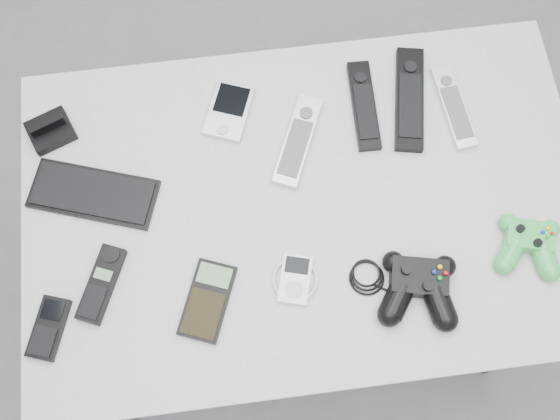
{
  "coord_description": "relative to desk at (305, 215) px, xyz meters",
  "views": [
    {
      "loc": [
        -0.13,
        -0.31,
        1.9
      ],
      "look_at": [
        -0.08,
        0.08,
        0.75
      ],
      "focal_mm": 42.0,
      "sensor_mm": 36.0,
      "label": 1
    }
  ],
  "objects": [
    {
      "name": "cordless_handset",
      "position": [
        -0.39,
        -0.11,
        0.07
      ],
      "size": [
        0.1,
        0.15,
        0.02
      ],
      "primitive_type": "cube",
      "rotation": [
        0.0,
        0.0,
        -0.41
      ],
      "color": "black",
      "rests_on": "desk"
    },
    {
      "name": "pda",
      "position": [
        -0.13,
        0.21,
        0.07
      ],
      "size": [
        0.11,
        0.14,
        0.02
      ],
      "primitive_type": "cube",
      "rotation": [
        0.0,
        0.0,
        -0.37
      ],
      "color": "silver",
      "rests_on": "desk"
    },
    {
      "name": "remote_black_b",
      "position": [
        0.24,
        0.19,
        0.07
      ],
      "size": [
        0.1,
        0.23,
        0.02
      ],
      "primitive_type": "cube",
      "rotation": [
        0.0,
        0.0,
        -0.2
      ],
      "color": "black",
      "rests_on": "desk"
    },
    {
      "name": "mp3_player",
      "position": [
        -0.04,
        -0.14,
        0.07
      ],
      "size": [
        0.11,
        0.11,
        0.02
      ],
      "primitive_type": "cube",
      "rotation": [
        0.0,
        0.0,
        -0.27
      ],
      "color": "white",
      "rests_on": "desk"
    },
    {
      "name": "mobile_phone",
      "position": [
        -0.49,
        -0.18,
        0.07
      ],
      "size": [
        0.08,
        0.12,
        0.02
      ],
      "primitive_type": "cube",
      "rotation": [
        0.0,
        0.0,
        -0.33
      ],
      "color": "black",
      "rests_on": "desk"
    },
    {
      "name": "floor",
      "position": [
        0.03,
        -0.1,
        -0.66
      ],
      "size": [
        3.5,
        3.5,
        0.0
      ],
      "primitive_type": "plane",
      "color": "slate",
      "rests_on": "ground"
    },
    {
      "name": "remote_silver_b",
      "position": [
        0.32,
        0.17,
        0.07
      ],
      "size": [
        0.06,
        0.19,
        0.02
      ],
      "primitive_type": "cube",
      "rotation": [
        0.0,
        0.0,
        0.09
      ],
      "color": "silver",
      "rests_on": "desk"
    },
    {
      "name": "pda_keyboard",
      "position": [
        -0.4,
        0.07,
        0.07
      ],
      "size": [
        0.26,
        0.17,
        0.01
      ],
      "primitive_type": "cube",
      "rotation": [
        0.0,
        0.0,
        -0.33
      ],
      "color": "black",
      "rests_on": "desk"
    },
    {
      "name": "calculator",
      "position": [
        -0.2,
        -0.16,
        0.07
      ],
      "size": [
        0.12,
        0.16,
        0.01
      ],
      "primitive_type": "cube",
      "rotation": [
        0.0,
        0.0,
        -0.38
      ],
      "color": "black",
      "rests_on": "desk"
    },
    {
      "name": "remote_silver_a",
      "position": [
        0.0,
        0.13,
        0.07
      ],
      "size": [
        0.12,
        0.2,
        0.02
      ],
      "primitive_type": "cube",
      "rotation": [
        0.0,
        0.0,
        -0.41
      ],
      "color": "silver",
      "rests_on": "desk"
    },
    {
      "name": "dock_bracket",
      "position": [
        -0.48,
        0.21,
        0.09
      ],
      "size": [
        0.1,
        0.1,
        0.04
      ],
      "primitive_type": "cube",
      "rotation": [
        0.0,
        0.0,
        0.38
      ],
      "color": "black",
      "rests_on": "desk"
    },
    {
      "name": "desk",
      "position": [
        0.0,
        0.0,
        0.0
      ],
      "size": [
        1.08,
        0.7,
        0.73
      ],
      "color": "#ABABAE",
      "rests_on": "floor"
    },
    {
      "name": "controller_green",
      "position": [
        0.39,
        -0.13,
        0.08
      ],
      "size": [
        0.15,
        0.16,
        0.04
      ],
      "primitive_type": null,
      "rotation": [
        0.0,
        0.0,
        -0.29
      ],
      "color": "green",
      "rests_on": "desk"
    },
    {
      "name": "controller_black",
      "position": [
        0.18,
        -0.19,
        0.09
      ],
      "size": [
        0.27,
        0.2,
        0.05
      ],
      "primitive_type": null,
      "rotation": [
        0.0,
        0.0,
        -0.22
      ],
      "color": "black",
      "rests_on": "desk"
    },
    {
      "name": "remote_black_a",
      "position": [
        0.14,
        0.19,
        0.07
      ],
      "size": [
        0.05,
        0.2,
        0.02
      ],
      "primitive_type": "cube",
      "rotation": [
        0.0,
        0.0,
        -0.03
      ],
      "color": "black",
      "rests_on": "desk"
    }
  ]
}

